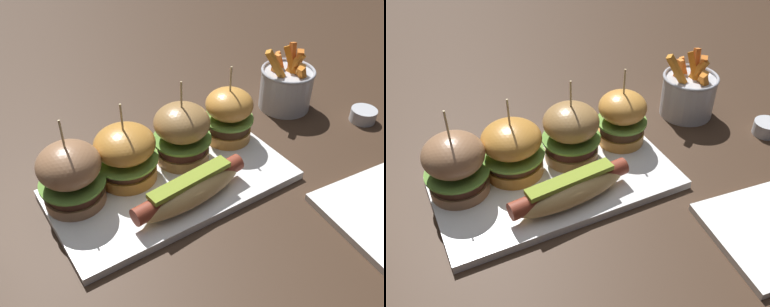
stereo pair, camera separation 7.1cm
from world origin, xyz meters
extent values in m
plane|color=#382619|center=(0.00, 0.00, 0.00)|extent=(3.00, 3.00, 0.00)
cube|color=white|center=(0.00, 0.00, 0.01)|extent=(0.39, 0.20, 0.01)
ellipsoid|color=tan|center=(0.00, -0.05, 0.04)|extent=(0.19, 0.07, 0.04)
cylinder|color=maroon|center=(0.00, -0.05, 0.04)|extent=(0.20, 0.05, 0.03)
cube|color=olive|center=(0.00, -0.05, 0.06)|extent=(0.14, 0.04, 0.01)
cylinder|color=#936746|center=(-0.15, 0.04, 0.02)|extent=(0.09, 0.09, 0.02)
cylinder|color=#45251A|center=(-0.15, 0.04, 0.04)|extent=(0.08, 0.08, 0.02)
cylinder|color=#609338|center=(-0.15, 0.04, 0.05)|extent=(0.10, 0.10, 0.00)
ellipsoid|color=#936746|center=(-0.15, 0.04, 0.08)|extent=(0.09, 0.09, 0.06)
cylinder|color=tan|center=(-0.15, 0.04, 0.13)|extent=(0.00, 0.00, 0.06)
cylinder|color=#BC7C31|center=(-0.05, 0.05, 0.02)|extent=(0.09, 0.09, 0.02)
cylinder|color=#472A1D|center=(-0.05, 0.05, 0.04)|extent=(0.09, 0.09, 0.01)
cylinder|color=#6B9E3D|center=(-0.05, 0.05, 0.05)|extent=(0.10, 0.10, 0.00)
ellipsoid|color=#BC7C31|center=(-0.05, 0.05, 0.08)|extent=(0.10, 0.10, 0.05)
cylinder|color=tan|center=(-0.05, 0.05, 0.12)|extent=(0.00, 0.00, 0.06)
cylinder|color=#9C7341|center=(0.05, 0.04, 0.02)|extent=(0.09, 0.09, 0.02)
cylinder|color=#44231F|center=(0.05, 0.04, 0.04)|extent=(0.08, 0.08, 0.02)
cylinder|color=#609338|center=(0.05, 0.04, 0.05)|extent=(0.10, 0.10, 0.00)
ellipsoid|color=#9C7341|center=(0.05, 0.04, 0.09)|extent=(0.09, 0.09, 0.06)
cylinder|color=tan|center=(0.05, 0.04, 0.13)|extent=(0.00, 0.00, 0.06)
cylinder|color=#CE8B3B|center=(0.15, 0.05, 0.02)|extent=(0.08, 0.08, 0.02)
cylinder|color=#492F1B|center=(0.15, 0.05, 0.04)|extent=(0.08, 0.08, 0.02)
cylinder|color=#6B9E3D|center=(0.15, 0.05, 0.06)|extent=(0.09, 0.09, 0.00)
ellipsoid|color=#CE8B3B|center=(0.15, 0.05, 0.08)|extent=(0.08, 0.08, 0.05)
cylinder|color=tan|center=(0.15, 0.05, 0.13)|extent=(0.00, 0.00, 0.06)
cylinder|color=#B7BABF|center=(0.32, 0.09, 0.04)|extent=(0.10, 0.10, 0.08)
torus|color=#A8AAB2|center=(0.32, 0.09, 0.08)|extent=(0.11, 0.11, 0.01)
cube|color=orange|center=(0.33, 0.09, 0.08)|extent=(0.03, 0.04, 0.07)
cube|color=orange|center=(0.33, 0.09, 0.09)|extent=(0.02, 0.03, 0.09)
cube|color=orange|center=(0.33, 0.09, 0.09)|extent=(0.02, 0.05, 0.08)
cube|color=orange|center=(0.30, 0.11, 0.08)|extent=(0.01, 0.02, 0.07)
cube|color=orange|center=(0.34, 0.08, 0.09)|extent=(0.03, 0.03, 0.08)
cube|color=orange|center=(0.33, 0.06, 0.08)|extent=(0.03, 0.02, 0.06)
cube|color=orange|center=(0.29, 0.08, 0.09)|extent=(0.06, 0.03, 0.09)
cube|color=orange|center=(0.33, 0.11, 0.08)|extent=(0.02, 0.03, 0.06)
cube|color=orange|center=(0.34, 0.07, 0.08)|extent=(0.02, 0.04, 0.06)
cylinder|color=#B7BABF|center=(0.42, -0.04, 0.01)|extent=(0.05, 0.05, 0.03)
cylinder|color=#9E3323|center=(0.42, -0.04, 0.02)|extent=(0.04, 0.04, 0.01)
camera|label=1|loc=(-0.27, -0.47, 0.49)|focal=41.42mm
camera|label=2|loc=(-0.21, -0.50, 0.49)|focal=41.42mm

